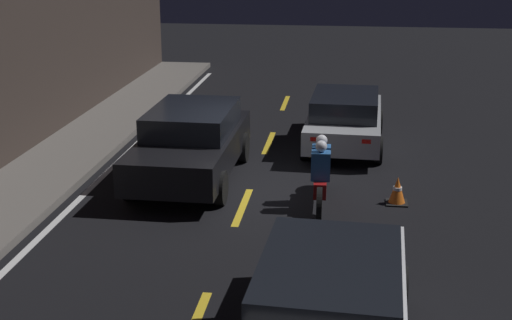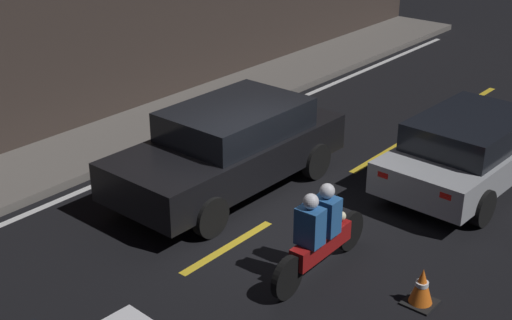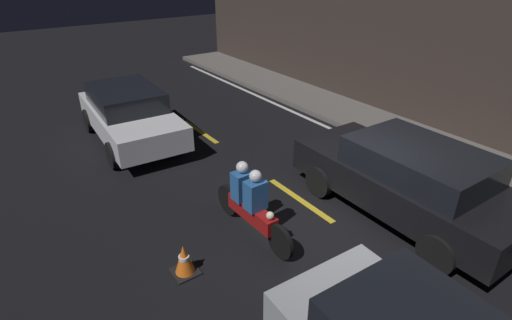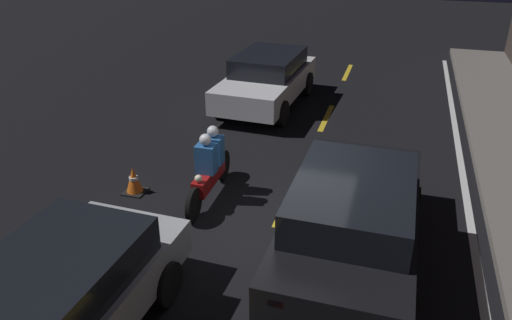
{
  "view_description": "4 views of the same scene",
  "coord_description": "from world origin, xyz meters",
  "px_view_note": "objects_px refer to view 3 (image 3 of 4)",
  "views": [
    {
      "loc": [
        -13.75,
        -1.94,
        5.05
      ],
      "look_at": [
        -1.78,
        -0.37,
        1.22
      ],
      "focal_mm": 50.0,
      "sensor_mm": 36.0,
      "label": 1
    },
    {
      "loc": [
        -7.98,
        -6.4,
        5.74
      ],
      "look_at": [
        0.34,
        0.56,
        0.85
      ],
      "focal_mm": 50.0,
      "sensor_mm": 36.0,
      "label": 2
    },
    {
      "loc": [
        4.33,
        -4.89,
        4.66
      ],
      "look_at": [
        -1.81,
        -0.57,
        0.78
      ],
      "focal_mm": 28.0,
      "sensor_mm": 36.0,
      "label": 3
    },
    {
      "loc": [
        7.12,
        1.76,
        4.95
      ],
      "look_at": [
        -0.69,
        -0.56,
        0.92
      ],
      "focal_mm": 35.0,
      "sensor_mm": 36.0,
      "label": 4
    }
  ],
  "objects_px": {
    "sedan_white": "(129,113)",
    "traffic_cone_near": "(184,260)",
    "motorcycle": "(250,202)",
    "van_black": "(408,178)"
  },
  "relations": [
    {
      "from": "traffic_cone_near",
      "to": "motorcycle",
      "type": "bearing_deg",
      "value": 100.98
    },
    {
      "from": "sedan_white",
      "to": "van_black",
      "type": "bearing_deg",
      "value": 28.4
    },
    {
      "from": "motorcycle",
      "to": "traffic_cone_near",
      "type": "bearing_deg",
      "value": -80.32
    },
    {
      "from": "sedan_white",
      "to": "traffic_cone_near",
      "type": "distance_m",
      "value": 5.78
    },
    {
      "from": "sedan_white",
      "to": "motorcycle",
      "type": "relative_size",
      "value": 1.96
    },
    {
      "from": "van_black",
      "to": "motorcycle",
      "type": "height_order",
      "value": "van_black"
    },
    {
      "from": "van_black",
      "to": "traffic_cone_near",
      "type": "relative_size",
      "value": 8.29
    },
    {
      "from": "motorcycle",
      "to": "traffic_cone_near",
      "type": "relative_size",
      "value": 4.1
    },
    {
      "from": "van_black",
      "to": "motorcycle",
      "type": "distance_m",
      "value": 3.1
    },
    {
      "from": "motorcycle",
      "to": "traffic_cone_near",
      "type": "distance_m",
      "value": 1.57
    }
  ]
}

